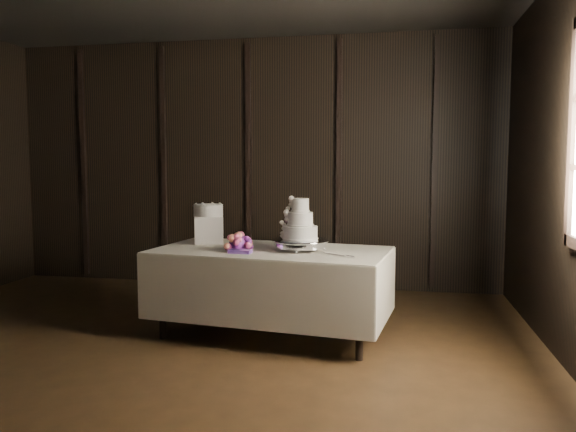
# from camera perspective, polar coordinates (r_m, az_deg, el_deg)

# --- Properties ---
(room) EXTENTS (6.08, 7.08, 3.08)m
(room) POSITION_cam_1_polar(r_m,az_deg,el_deg) (3.63, -18.30, 5.21)
(room) COLOR black
(room) RESTS_ON ground
(display_table) EXTENTS (2.11, 1.29, 0.76)m
(display_table) POSITION_cam_1_polar(r_m,az_deg,el_deg) (4.90, -1.74, -7.36)
(display_table) COLOR beige
(display_table) RESTS_ON ground
(cake_stand) EXTENTS (0.60, 0.60, 0.09)m
(cake_stand) POSITION_cam_1_polar(r_m,az_deg,el_deg) (4.77, 1.24, -2.96)
(cake_stand) COLOR silver
(cake_stand) RESTS_ON display_table
(wedding_cake) EXTENTS (0.32, 0.29, 0.35)m
(wedding_cake) POSITION_cam_1_polar(r_m,az_deg,el_deg) (4.74, 0.91, -0.78)
(wedding_cake) COLOR white
(wedding_cake) RESTS_ON cake_stand
(bouquet) EXTENTS (0.32, 0.41, 0.19)m
(bouquet) POSITION_cam_1_polar(r_m,az_deg,el_deg) (4.76, -5.07, -2.78)
(bouquet) COLOR #CA4871
(bouquet) RESTS_ON display_table
(box_pedestal) EXTENTS (0.33, 0.33, 0.25)m
(box_pedestal) POSITION_cam_1_polar(r_m,az_deg,el_deg) (5.28, -8.07, -1.35)
(box_pedestal) COLOR white
(box_pedestal) RESTS_ON display_table
(small_cake) EXTENTS (0.34, 0.34, 0.11)m
(small_cake) POSITION_cam_1_polar(r_m,az_deg,el_deg) (5.26, -8.10, 0.59)
(small_cake) COLOR white
(small_cake) RESTS_ON box_pedestal
(cake_knife) EXTENTS (0.31, 0.24, 0.01)m
(cake_knife) POSITION_cam_1_polar(r_m,az_deg,el_deg) (4.54, 4.54, -3.91)
(cake_knife) COLOR silver
(cake_knife) RESTS_ON display_table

